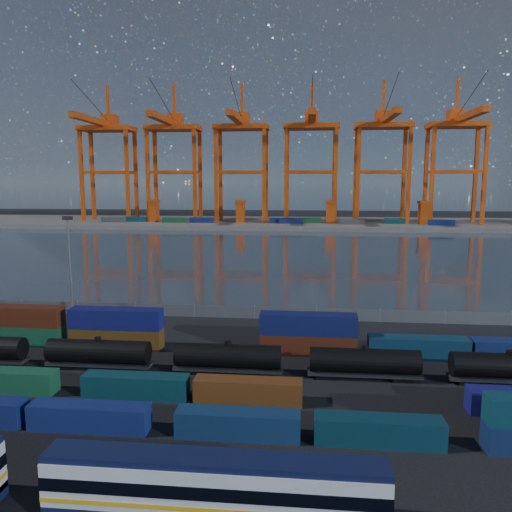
# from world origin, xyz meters

# --- Properties ---
(ground) EXTENTS (700.00, 700.00, 0.00)m
(ground) POSITION_xyz_m (0.00, 0.00, 0.00)
(ground) COLOR black
(ground) RESTS_ON ground
(harbor_water) EXTENTS (700.00, 700.00, 0.00)m
(harbor_water) POSITION_xyz_m (0.00, 105.00, 0.01)
(harbor_water) COLOR #2C353F
(harbor_water) RESTS_ON ground
(far_quay) EXTENTS (700.00, 70.00, 2.00)m
(far_quay) POSITION_xyz_m (0.00, 210.00, 1.00)
(far_quay) COLOR #514F4C
(far_quay) RESTS_ON ground
(distant_mountains) EXTENTS (2470.00, 1100.00, 520.00)m
(distant_mountains) POSITION_xyz_m (63.02, 1600.00, 220.29)
(distant_mountains) COLOR #1E2630
(distant_mountains) RESTS_ON ground
(container_row_south) EXTENTS (138.90, 2.20, 4.69)m
(container_row_south) POSITION_xyz_m (-2.77, -10.12, 1.84)
(container_row_south) COLOR #3B3D40
(container_row_south) RESTS_ON ground
(container_row_north) EXTENTS (129.45, 2.51, 5.36)m
(container_row_north) POSITION_xyz_m (-11.90, 11.76, 2.01)
(container_row_north) COLOR #141157
(container_row_north) RESTS_ON ground
(tanker_string) EXTENTS (136.65, 2.72, 3.89)m
(tanker_string) POSITION_xyz_m (-0.65, 4.07, 1.95)
(tanker_string) COLOR black
(tanker_string) RESTS_ON ground
(waterfront_fence) EXTENTS (160.12, 0.12, 2.20)m
(waterfront_fence) POSITION_xyz_m (-0.00, 28.00, 1.00)
(waterfront_fence) COLOR #595B5E
(waterfront_fence) RESTS_ON ground
(yard_light_mast) EXTENTS (1.60, 0.40, 16.60)m
(yard_light_mast) POSITION_xyz_m (-30.00, 26.00, 9.30)
(yard_light_mast) COLOR slate
(yard_light_mast) RESTS_ON ground
(gantry_cranes) EXTENTS (202.45, 52.70, 71.36)m
(gantry_cranes) POSITION_xyz_m (-7.50, 203.11, 43.74)
(gantry_cranes) COLOR #C7440E
(gantry_cranes) RESTS_ON ground
(quay_containers) EXTENTS (172.58, 10.99, 2.60)m
(quay_containers) POSITION_xyz_m (-11.00, 195.46, 3.30)
(quay_containers) COLOR navy
(quay_containers) RESTS_ON far_quay
(straddle_carriers) EXTENTS (140.00, 7.00, 11.10)m
(straddle_carriers) POSITION_xyz_m (-2.50, 200.00, 7.82)
(straddle_carriers) COLOR #C7440E
(straddle_carriers) RESTS_ON far_quay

